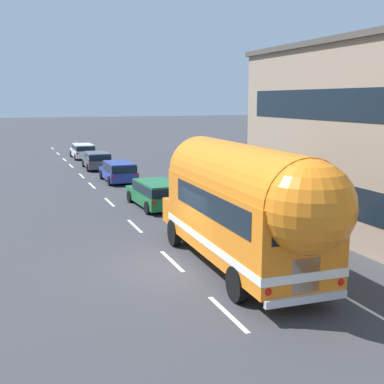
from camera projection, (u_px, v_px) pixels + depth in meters
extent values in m
plane|color=#38383D|center=(178.00, 267.00, 16.94)|extent=(300.00, 300.00, 0.00)
cube|color=silver|center=(228.00, 314.00, 13.20)|extent=(0.14, 2.40, 0.01)
cube|color=silver|center=(172.00, 261.00, 17.51)|extent=(0.14, 2.40, 0.01)
cube|color=silver|center=(135.00, 226.00, 22.35)|extent=(0.14, 2.40, 0.01)
cube|color=silver|center=(109.00, 202.00, 27.54)|extent=(0.14, 2.40, 0.01)
cube|color=silver|center=(92.00, 186.00, 32.84)|extent=(0.14, 2.40, 0.01)
cube|color=silver|center=(82.00, 176.00, 37.04)|extent=(0.14, 2.40, 0.01)
cube|color=silver|center=(71.00, 166.00, 42.57)|extent=(0.14, 2.40, 0.01)
cube|color=silver|center=(65.00, 160.00, 46.93)|extent=(0.14, 2.40, 0.01)
cube|color=silver|center=(58.00, 154.00, 52.25)|extent=(0.14, 2.40, 0.01)
cube|color=silver|center=(53.00, 148.00, 57.69)|extent=(0.14, 2.40, 0.01)
cube|color=silver|center=(170.00, 196.00, 29.23)|extent=(0.12, 80.00, 0.01)
cube|color=orange|center=(241.00, 218.00, 16.21)|extent=(2.65, 7.82, 2.30)
cylinder|color=orange|center=(242.00, 183.00, 16.01)|extent=(2.60, 7.72, 2.45)
sphere|color=orange|center=(308.00, 207.00, 12.44)|extent=(2.40, 2.40, 2.40)
cube|color=orange|center=(194.00, 210.00, 20.55)|extent=(2.28, 1.34, 0.95)
cube|color=white|center=(241.00, 238.00, 16.33)|extent=(2.69, 7.86, 0.24)
cube|color=black|center=(246.00, 202.00, 15.83)|extent=(2.64, 6.02, 0.76)
cube|color=black|center=(307.00, 227.00, 12.52)|extent=(2.00, 0.12, 0.84)
cube|color=white|center=(305.00, 275.00, 12.74)|extent=(0.80, 0.08, 0.90)
cube|color=silver|center=(306.00, 299.00, 12.76)|extent=(2.34, 0.18, 0.20)
sphere|color=red|center=(268.00, 292.00, 12.44)|extent=(0.20, 0.20, 0.20)
sphere|color=red|center=(340.00, 282.00, 13.13)|extent=(0.20, 0.20, 0.20)
cube|color=black|center=(199.00, 180.00, 19.75)|extent=(2.14, 0.14, 0.96)
cube|color=silver|center=(188.00, 210.00, 21.21)|extent=(0.90, 0.12, 0.56)
cylinder|color=black|center=(174.00, 233.00, 19.30)|extent=(0.28, 1.00, 1.00)
cylinder|color=black|center=(231.00, 228.00, 20.06)|extent=(0.28, 1.00, 1.00)
cylinder|color=black|center=(237.00, 284.00, 13.93)|extent=(0.28, 1.00, 1.00)
cylinder|color=black|center=(310.00, 275.00, 14.69)|extent=(0.28, 1.00, 1.00)
cube|color=#196633|center=(155.00, 197.00, 26.32)|extent=(2.04, 4.62, 0.60)
cube|color=#196633|center=(158.00, 187.00, 25.78)|extent=(1.79, 3.37, 0.55)
cube|color=black|center=(158.00, 188.00, 25.79)|extent=(1.85, 3.41, 0.43)
cube|color=red|center=(154.00, 203.00, 23.90)|extent=(0.20, 0.05, 0.14)
cube|color=red|center=(186.00, 200.00, 24.52)|extent=(0.20, 0.05, 0.14)
cylinder|color=black|center=(130.00, 197.00, 27.45)|extent=(0.22, 0.65, 0.64)
cylinder|color=black|center=(161.00, 194.00, 28.12)|extent=(0.22, 0.65, 0.64)
cylinder|color=black|center=(148.00, 208.00, 24.58)|extent=(0.22, 0.65, 0.64)
cylinder|color=black|center=(182.00, 205.00, 25.26)|extent=(0.22, 0.65, 0.64)
cube|color=navy|center=(118.00, 174.00, 34.36)|extent=(1.82, 4.32, 0.60)
cube|color=navy|center=(119.00, 166.00, 33.82)|extent=(1.62, 3.07, 0.55)
cube|color=black|center=(119.00, 167.00, 33.82)|extent=(1.68, 3.11, 0.43)
cube|color=red|center=(113.00, 176.00, 32.06)|extent=(0.20, 0.04, 0.14)
cube|color=red|center=(137.00, 175.00, 32.60)|extent=(0.20, 0.04, 0.14)
cylinder|color=black|center=(101.00, 175.00, 35.44)|extent=(0.20, 0.64, 0.64)
cylinder|color=black|center=(126.00, 173.00, 36.03)|extent=(0.20, 0.64, 0.64)
cylinder|color=black|center=(110.00, 181.00, 32.75)|extent=(0.20, 0.64, 0.64)
cylinder|color=black|center=(136.00, 179.00, 33.35)|extent=(0.20, 0.64, 0.64)
cube|color=#474C51|center=(97.00, 162.00, 40.74)|extent=(1.98, 4.40, 0.60)
cube|color=#474C51|center=(97.00, 156.00, 40.19)|extent=(1.74, 2.95, 0.55)
cube|color=black|center=(97.00, 156.00, 40.20)|extent=(1.80, 2.99, 0.43)
cube|color=red|center=(90.00, 164.00, 38.41)|extent=(0.20, 0.05, 0.14)
cube|color=red|center=(111.00, 163.00, 38.92)|extent=(0.20, 0.05, 0.14)
cylinder|color=black|center=(84.00, 163.00, 41.87)|extent=(0.22, 0.65, 0.64)
cylinder|color=black|center=(105.00, 162.00, 42.43)|extent=(0.22, 0.65, 0.64)
cylinder|color=black|center=(88.00, 168.00, 39.12)|extent=(0.22, 0.65, 0.64)
cylinder|color=black|center=(111.00, 167.00, 39.68)|extent=(0.22, 0.65, 0.64)
cube|color=white|center=(83.00, 153.00, 48.07)|extent=(1.86, 4.54, 0.60)
cube|color=white|center=(83.00, 147.00, 47.53)|extent=(1.65, 3.09, 0.55)
cube|color=black|center=(83.00, 147.00, 47.53)|extent=(1.71, 3.13, 0.43)
cube|color=red|center=(78.00, 154.00, 45.66)|extent=(0.20, 0.04, 0.14)
cube|color=red|center=(95.00, 153.00, 46.22)|extent=(0.20, 0.04, 0.14)
cylinder|color=black|center=(71.00, 154.00, 49.24)|extent=(0.20, 0.64, 0.64)
cylinder|color=black|center=(89.00, 153.00, 49.85)|extent=(0.20, 0.64, 0.64)
cylinder|color=black|center=(76.00, 157.00, 46.36)|extent=(0.20, 0.64, 0.64)
cylinder|color=black|center=(95.00, 156.00, 46.97)|extent=(0.20, 0.64, 0.64)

